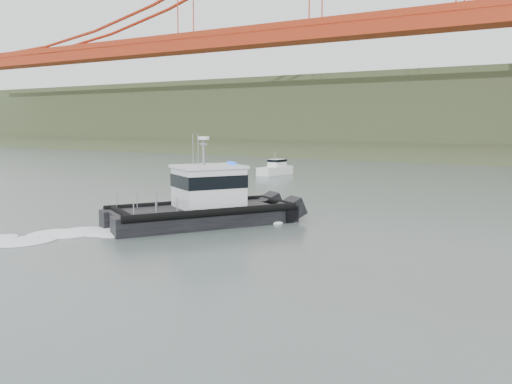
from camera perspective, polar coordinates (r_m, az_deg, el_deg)
ground at (r=26.67m, az=-10.95°, el=-6.95°), size 400.00×400.00×0.00m
patrol_boat at (r=35.80m, az=-5.27°, el=-0.99°), size 9.49×12.31×5.69m
motorboat at (r=70.30m, az=1.97°, el=2.36°), size 2.12×5.53×2.99m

